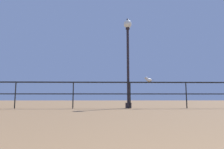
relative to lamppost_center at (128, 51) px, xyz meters
name	(u,v)px	position (x,y,z in m)	size (l,w,h in m)	color
pier_railing	(130,88)	(0.05, -0.17, -1.58)	(18.20, 0.05, 1.06)	black
lamppost_center	(128,51)	(0.00, 0.00, 0.00)	(0.34, 0.34, 3.82)	black
seagull_on_rail	(149,80)	(0.81, -0.17, -1.22)	(0.40, 0.25, 0.20)	silver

